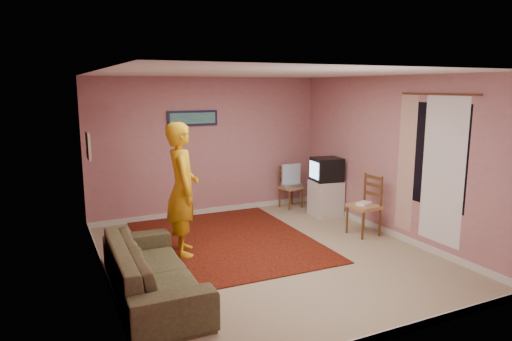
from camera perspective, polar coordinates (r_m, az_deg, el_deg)
name	(u,v)px	position (r m, az deg, el deg)	size (l,w,h in m)	color
ground	(268,256)	(6.75, 1.48, -10.58)	(5.00, 5.00, 0.00)	tan
wall_back	(208,147)	(8.68, -6.00, 2.97)	(4.50, 0.02, 2.60)	#B6777B
wall_front	(392,211)	(4.38, 16.63, -4.89)	(4.50, 0.02, 2.60)	#B6777B
wall_left	(101,182)	(5.76, -18.85, -1.38)	(0.02, 5.00, 2.60)	#B6777B
wall_right	(392,157)	(7.68, 16.67, 1.60)	(0.02, 5.00, 2.60)	#B6777B
ceiling	(269,73)	(6.30, 1.59, 12.05)	(4.50, 5.00, 0.02)	white
baseboard_back	(210,211)	(8.92, -5.83, -5.03)	(4.50, 0.02, 0.10)	silver
baseboard_front	(384,335)	(4.86, 15.73, -19.23)	(4.50, 0.02, 0.10)	silver
baseboard_left	(108,280)	(6.13, -18.05, -12.89)	(0.02, 5.00, 0.10)	silver
baseboard_right	(388,231)	(7.95, 16.14, -7.34)	(0.02, 5.00, 0.10)	silver
window	(436,156)	(7.02, 21.61, 1.74)	(0.01, 1.10, 1.50)	black
curtain_sheer	(443,171)	(6.94, 22.32, -0.07)	(0.01, 0.75, 2.10)	white
curtain_floral	(406,164)	(7.41, 18.25, 0.81)	(0.01, 0.35, 2.10)	beige
curtain_rod	(438,94)	(6.92, 21.84, 8.86)	(0.02, 0.02, 1.40)	brown
picture_back	(193,118)	(8.50, -7.92, 6.49)	(0.95, 0.04, 0.28)	#131435
picture_left	(88,146)	(7.29, -20.23, 2.93)	(0.04, 0.38, 0.42)	beige
area_rug	(227,241)	(7.35, -3.71, -8.74)	(2.58, 3.22, 0.02)	black
tv_cabinet	(326,198)	(8.76, 8.71, -3.44)	(0.53, 0.48, 0.67)	silver
crt_tv	(326,169)	(8.65, 8.78, 0.14)	(0.57, 0.52, 0.44)	black
chair_a	(291,183)	(9.22, 4.40, -1.51)	(0.44, 0.42, 0.46)	#A67C51
dvd_player	(291,185)	(9.23, 4.39, -1.82)	(0.39, 0.28, 0.07)	#B4B3B8
blue_throw	(291,174)	(9.19, 4.41, -0.50)	(0.41, 0.05, 0.43)	#7FADD0
chair_b	(364,199)	(7.70, 13.37, -3.49)	(0.45, 0.47, 0.54)	#A67C51
game_console	(364,203)	(7.72, 13.35, -4.03)	(0.23, 0.17, 0.05)	white
sofa	(152,269)	(5.57, -12.82, -11.97)	(2.24, 0.87, 0.65)	brown
person	(182,189)	(6.65, -9.18, -2.33)	(0.71, 0.46, 1.94)	gold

